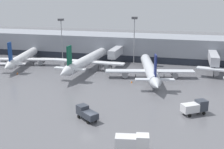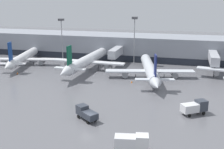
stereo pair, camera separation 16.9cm
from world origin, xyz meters
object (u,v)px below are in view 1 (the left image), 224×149
parked_jet_0 (150,69)px  apron_light_mast_2 (61,27)px  traffic_cone_0 (132,82)px  parked_jet_5 (23,58)px  service_truck_2 (132,142)px  service_truck_3 (195,107)px  traffic_cone_1 (17,73)px  service_truck_0 (86,113)px  parked_jet_2 (88,60)px  apron_light_mast_1 (134,27)px

parked_jet_0 → apron_light_mast_2: apron_light_mast_2 is taller
traffic_cone_0 → parked_jet_5: bearing=165.0°
service_truck_2 → traffic_cone_0: size_ratio=9.72×
service_truck_3 → apron_light_mast_2: bearing=105.6°
traffic_cone_1 → parked_jet_5: bearing=113.5°
service_truck_3 → service_truck_2: bearing=-152.6°
service_truck_0 → service_truck_2: bearing=176.2°
traffic_cone_1 → apron_light_mast_2: bearing=77.6°
parked_jet_5 → traffic_cone_1: 12.31m
service_truck_3 → traffic_cone_1: bearing=127.1°
parked_jet_0 → parked_jet_2: (-21.10, 4.55, 0.67)m
apron_light_mast_2 → parked_jet_2: bearing=-39.1°
service_truck_0 → traffic_cone_1: 42.16m
parked_jet_2 → apron_light_mast_2: (-14.56, 11.82, 9.33)m
service_truck_0 → traffic_cone_0: size_ratio=9.52×
service_truck_2 → parked_jet_5: bearing=125.7°
traffic_cone_0 → apron_light_mast_2: (-31.54, 22.78, 12.30)m
parked_jet_0 → service_truck_0: size_ratio=6.69×
parked_jet_2 → parked_jet_5: parked_jet_2 is taller
service_truck_3 → apron_light_mast_1: apron_light_mast_1 is taller
parked_jet_2 → service_truck_0: parked_jet_2 is taller
service_truck_2 → apron_light_mast_2: 71.01m
service_truck_0 → apron_light_mast_2: size_ratio=0.34×
service_truck_0 → service_truck_3: bearing=-121.7°
parked_jet_2 → apron_light_mast_2: bearing=52.7°
traffic_cone_0 → apron_light_mast_2: apron_light_mast_2 is taller
traffic_cone_1 → parked_jet_2: bearing=29.3°
parked_jet_0 → service_truck_3: parked_jet_0 is taller
traffic_cone_1 → apron_light_mast_2: 26.38m
traffic_cone_1 → apron_light_mast_2: (5.00, 22.80, 12.29)m
service_truck_0 → service_truck_3: 22.08m
traffic_cone_0 → service_truck_2: bearing=-78.7°
traffic_cone_1 → apron_light_mast_1: (32.76, 22.56, 13.10)m
parked_jet_5 → service_truck_3: bearing=-130.0°
service_truck_2 → apron_light_mast_1: bearing=90.3°
service_truck_0 → parked_jet_2: bearing=-34.2°
service_truck_2 → service_truck_3: service_truck_3 is taller
traffic_cone_0 → apron_light_mast_1: size_ratio=0.03×
apron_light_mast_1 → apron_light_mast_2: 27.78m
service_truck_2 → traffic_cone_0: (-7.16, 35.74, -1.35)m
parked_jet_5 → traffic_cone_0: (41.36, -11.06, -2.33)m
service_truck_3 → parked_jet_5: bearing=119.2°
parked_jet_5 → apron_light_mast_1: apron_light_mast_1 is taller
service_truck_3 → apron_light_mast_1: bearing=82.7°
service_truck_2 → apron_light_mast_1: 60.45m
parked_jet_2 → traffic_cone_0: size_ratio=71.12×
parked_jet_0 → parked_jet_5: parked_jet_5 is taller
parked_jet_0 → traffic_cone_1: bearing=85.3°
parked_jet_5 → service_truck_0: size_ratio=5.99×
parked_jet_2 → apron_light_mast_1: (13.20, 11.58, 10.14)m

